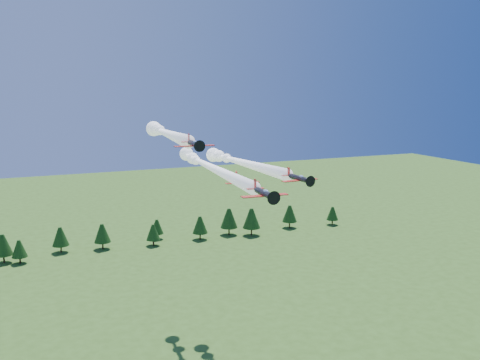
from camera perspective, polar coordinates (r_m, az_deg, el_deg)
name	(u,v)px	position (r m, az deg, el deg)	size (l,w,h in m)	color
plane_lead	(209,166)	(124.77, -3.33, 1.49)	(9.43, 62.29, 3.70)	black
plane_left	(165,133)	(121.07, -7.98, 5.01)	(7.79, 44.30, 3.70)	black
plane_right	(239,162)	(127.74, -0.09, 1.97)	(8.43, 46.94, 3.70)	black
plane_slot	(242,181)	(109.73, 0.20, -0.09)	(7.23, 7.85, 2.54)	black
treeline	(129,231)	(211.71, -11.78, -5.38)	(179.27, 16.20, 11.46)	#382314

